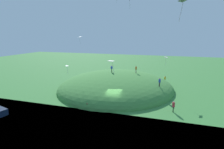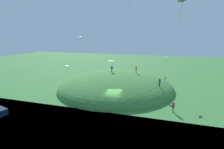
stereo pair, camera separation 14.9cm
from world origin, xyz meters
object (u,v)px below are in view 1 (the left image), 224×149
object	(u,v)px
person_near_shore	(165,78)
person_walking_path	(160,81)
person_on_hilltop	(112,68)
kite_10	(67,67)
kite_3	(131,0)
kite_7	(80,37)
kite_4	(111,62)
mooring_post	(87,106)
person_with_child	(173,105)
kite_1	(183,1)
kite_2	(166,58)
person_watching_kites	(136,69)

from	to	relation	value
person_near_shore	person_walking_path	distance (m)	11.99
person_walking_path	person_on_hilltop	bearing A→B (deg)	148.41
person_walking_path	kite_10	distance (m)	17.57
person_walking_path	kite_3	distance (m)	15.80
person_walking_path	kite_7	xyz separation A→B (m)	(3.45, 18.34, 8.14)
kite_4	kite_7	size ratio (longest dim) A/B	1.13
person_on_hilltop	mooring_post	world-z (taller)	person_on_hilltop
person_with_child	kite_1	size ratio (longest dim) A/B	0.87
person_near_shore	kite_10	distance (m)	25.51
person_walking_path	kite_4	xyz separation A→B (m)	(-8.51, 7.01, 4.66)
person_walking_path	kite_7	size ratio (longest dim) A/B	0.91
person_on_hilltop	person_near_shore	size ratio (longest dim) A/B	1.02
person_near_shore	kite_2	bearing A→B (deg)	-148.14
kite_1	kite_10	size ratio (longest dim) A/B	1.31
kite_4	kite_7	bearing A→B (deg)	43.44
kite_1	kite_7	xyz separation A→B (m)	(19.05, 20.58, -3.58)
kite_4	mooring_post	size ratio (longest dim) A/B	1.94
kite_2	person_on_hilltop	bearing A→B (deg)	86.21
person_on_hilltop	person_near_shore	xyz separation A→B (m)	(7.92, -11.72, -3.45)
kite_3	kite_4	world-z (taller)	kite_3
person_near_shore	kite_4	size ratio (longest dim) A/B	0.77
person_with_child	kite_1	bearing A→B (deg)	-3.95
person_on_hilltop	kite_3	size ratio (longest dim) A/B	1.09
kite_2	kite_3	world-z (taller)	kite_3
person_with_child	person_walking_path	xyz separation A→B (m)	(6.75, 2.53, 1.96)
person_watching_kites	kite_3	xyz separation A→B (m)	(-11.25, -0.75, 12.86)
person_near_shore	mooring_post	xyz separation A→B (m)	(-21.55, 11.59, -0.45)
kite_3	person_walking_path	bearing A→B (deg)	-41.19
person_with_child	kite_3	bearing A→B (deg)	-101.49
person_near_shore	kite_10	size ratio (longest dim) A/B	0.99
person_walking_path	kite_1	bearing A→B (deg)	-93.93
person_watching_kites	kite_10	size ratio (longest dim) A/B	1.04
person_near_shore	kite_2	world-z (taller)	kite_2
kite_4	kite_10	world-z (taller)	kite_4
kite_3	kite_10	distance (m)	15.60
kite_1	kite_2	bearing A→B (deg)	4.22
person_near_shore	kite_1	size ratio (longest dim) A/B	0.76
person_with_child	kite_4	bearing A→B (deg)	-81.56
person_on_hilltop	kite_2	world-z (taller)	kite_2
kite_10	kite_7	bearing A→B (deg)	13.30
person_on_hilltop	kite_7	world-z (taller)	kite_7
kite_1	person_on_hilltop	bearing A→B (deg)	33.97
person_with_child	kite_2	distance (m)	11.71
kite_1	kite_4	size ratio (longest dim) A/B	1.02
person_watching_kites	kite_3	size ratio (longest dim) A/B	1.11
person_near_shore	kite_7	bearing A→B (deg)	145.24
person_on_hilltop	kite_4	distance (m)	13.38
kite_2	kite_4	world-z (taller)	kite_4
person_near_shore	person_watching_kites	xyz separation A→B (m)	(-6.04, 6.44, 3.26)
person_walking_path	kite_1	distance (m)	19.64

